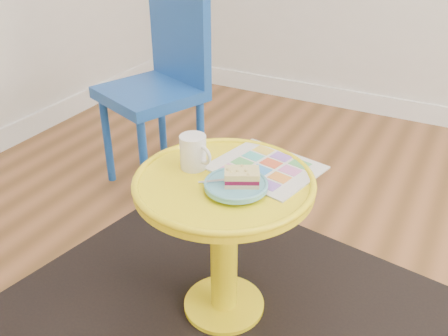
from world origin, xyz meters
The scene contains 9 objects.
room_walls centered at (-0.99, 0.99, 0.06)m, with size 4.00×4.00×4.00m.
rug centered at (-0.41, 0.10, 0.00)m, with size 1.30×1.10×0.01m, color black.
side_table centered at (-0.41, 0.10, 0.36)m, with size 0.52×0.52×0.49m.
chair centered at (-1.06, 0.74, 0.50)m, with size 0.49×0.49×0.86m.
newspaper centered at (-0.34, 0.22, 0.50)m, with size 0.29×0.25×0.01m, color silver.
mug centered at (-0.53, 0.13, 0.55)m, with size 0.11×0.08×0.10m.
plate centered at (-0.36, 0.07, 0.51)m, with size 0.18×0.18×0.02m.
cake_slice centered at (-0.34, 0.07, 0.54)m, with size 0.11×0.10×0.04m.
fork centered at (-0.39, 0.07, 0.52)m, with size 0.12×0.10×0.00m.
Camera 1 is at (0.16, -0.97, 1.23)m, focal length 40.00 mm.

